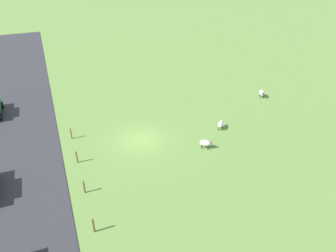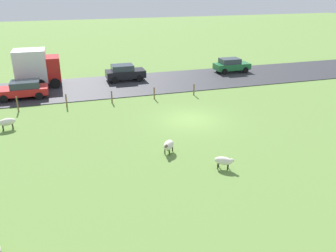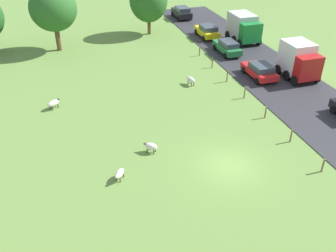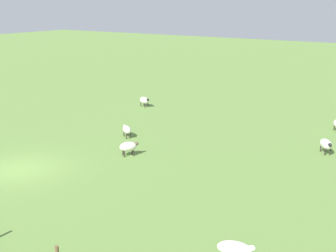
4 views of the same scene
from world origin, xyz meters
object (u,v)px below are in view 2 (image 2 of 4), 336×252
object	(u,v)px
sheep_5	(224,161)
car_1	(125,72)
sheep_2	(169,145)
car_3	(23,89)
truck_0	(37,67)
car_5	(231,65)
sheep_0	(7,122)

from	to	relation	value
sheep_5	car_1	distance (m)	19.70
sheep_2	car_1	world-z (taller)	car_1
sheep_5	car_3	world-z (taller)	car_3
sheep_2	truck_0	size ratio (longest dim) A/B	0.26
truck_0	car_5	distance (m)	20.41
sheep_5	car_3	distance (m)	19.88
car_1	car_5	world-z (taller)	car_1
car_3	car_5	size ratio (longest dim) A/B	1.10
sheep_0	sheep_2	xyz separation A→B (m)	(-6.58, -9.52, -0.05)
sheep_0	sheep_5	world-z (taller)	sheep_0
sheep_2	car_1	xyz separation A→B (m)	(16.93, -0.51, 0.40)
sheep_0	car_5	distance (m)	24.40
sheep_0	car_5	xyz separation A→B (m)	(10.43, -22.05, 0.31)
car_3	sheep_2	bearing A→B (deg)	-146.80
sheep_5	car_1	size ratio (longest dim) A/B	0.27
sheep_5	car_1	xyz separation A→B (m)	(19.62, 1.76, 0.42)
car_5	sheep_0	bearing A→B (deg)	115.32
sheep_5	truck_0	xyz separation A→B (m)	(19.93, 10.12, 1.42)
sheep_2	sheep_5	bearing A→B (deg)	-139.87
truck_0	car_3	distance (m)	3.85
sheep_2	car_3	bearing A→B (deg)	33.20
sheep_0	sheep_2	distance (m)	11.58
truck_0	sheep_2	bearing A→B (deg)	-155.51
sheep_0	truck_0	xyz separation A→B (m)	(10.66, -1.67, 1.34)
car_1	car_5	size ratio (longest dim) A/B	1.01
car_1	car_5	xyz separation A→B (m)	(0.09, -12.02, -0.04)
sheep_2	truck_0	world-z (taller)	truck_0
truck_0	car_5	xyz separation A→B (m)	(-0.22, -20.38, -1.03)
sheep_5	sheep_2	bearing A→B (deg)	40.13
sheep_5	car_5	distance (m)	22.22
car_1	car_3	distance (m)	10.01
sheep_2	car_1	distance (m)	16.94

